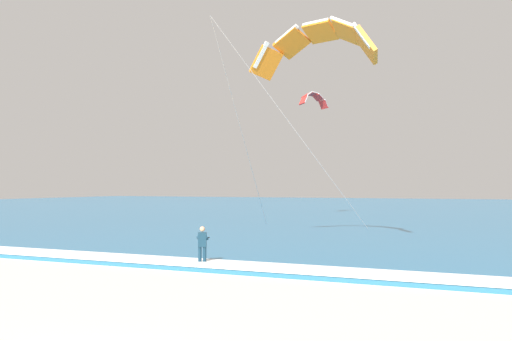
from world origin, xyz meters
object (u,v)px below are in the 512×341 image
Objects in this scene: kitesurfer at (202,244)px; kite_distant at (313,98)px; kite_primary at (316,43)px; surfboard at (202,267)px.

kitesurfer is 37.01m from kite_distant.
kite_primary is 2.58× the size of kite_distant.
surfboard is at bearing -80.74° from kite_distant.
kitesurfer is 0.15× the size of kite_primary.
surfboard is 37.33m from kite_distant.
kite_distant is at bearing 99.25° from kitesurfer.
kite_primary is at bearing 75.20° from surfboard.
kite_primary reaches higher than kitesurfer.
kitesurfer is 13.80m from kite_primary.
kite_primary is (2.33, 8.78, 10.38)m from kitesurfer.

